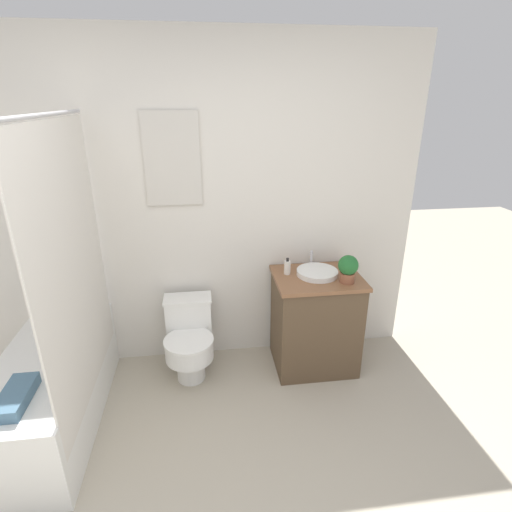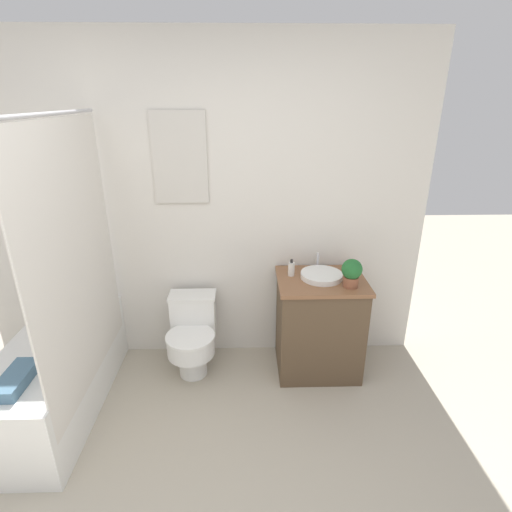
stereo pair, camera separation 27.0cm
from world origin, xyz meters
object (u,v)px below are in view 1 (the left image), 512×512
Objects in this scene: sink at (317,272)px; potted_plant at (348,268)px; soap_bottle at (287,267)px; toilet at (189,338)px.

potted_plant is at bearing -39.81° from sink.
sink is 0.23m from soap_bottle.
toilet is 1.11m from sink.
potted_plant reaches higher than sink.
sink is 0.25m from potted_plant.
potted_plant is at bearing -6.64° from toilet.
sink is (0.99, 0.02, 0.49)m from toilet.
toilet is 1.75× the size of sink.
potted_plant reaches higher than toilet.
soap_bottle is at bearing 4.82° from toilet.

